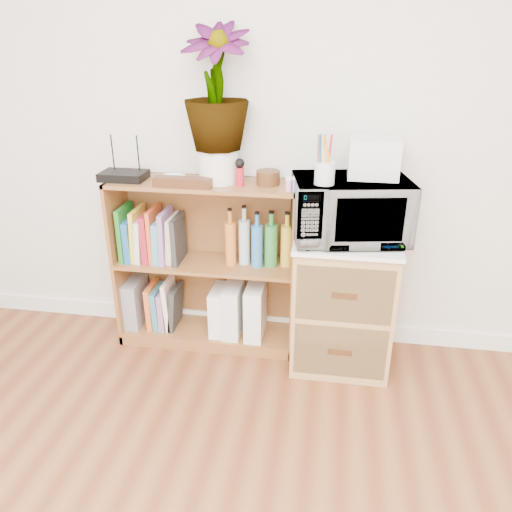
# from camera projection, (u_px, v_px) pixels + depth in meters

# --- Properties ---
(skirting_board) EXTENTS (4.00, 0.02, 0.10)m
(skirting_board) POSITION_uv_depth(u_px,v_px,m) (272.00, 323.00, 3.01)
(skirting_board) COLOR white
(skirting_board) RESTS_ON ground
(bookshelf) EXTENTS (1.00, 0.30, 0.95)m
(bookshelf) POSITION_uv_depth(u_px,v_px,m) (207.00, 265.00, 2.76)
(bookshelf) COLOR brown
(bookshelf) RESTS_ON ground
(wicker_unit) EXTENTS (0.50, 0.45, 0.70)m
(wicker_unit) POSITION_uv_depth(u_px,v_px,m) (342.00, 302.00, 2.63)
(wicker_unit) COLOR #9E7542
(wicker_unit) RESTS_ON ground
(microwave) EXTENTS (0.60, 0.46, 0.30)m
(microwave) POSITION_uv_depth(u_px,v_px,m) (350.00, 209.00, 2.41)
(microwave) COLOR silver
(microwave) RESTS_ON wicker_unit
(pen_cup) EXTENTS (0.09, 0.09, 0.10)m
(pen_cup) POSITION_uv_depth(u_px,v_px,m) (325.00, 173.00, 2.25)
(pen_cup) COLOR silver
(pen_cup) RESTS_ON microwave
(small_appliance) EXTENTS (0.23, 0.19, 0.18)m
(small_appliance) POSITION_uv_depth(u_px,v_px,m) (374.00, 158.00, 2.35)
(small_appliance) COLOR silver
(small_appliance) RESTS_ON microwave
(router) EXTENTS (0.23, 0.16, 0.04)m
(router) POSITION_uv_depth(u_px,v_px,m) (124.00, 176.00, 2.60)
(router) COLOR black
(router) RESTS_ON bookshelf
(white_bowl) EXTENTS (0.13, 0.13, 0.03)m
(white_bowl) POSITION_uv_depth(u_px,v_px,m) (172.00, 179.00, 2.55)
(white_bowl) COLOR white
(white_bowl) RESTS_ON bookshelf
(plant_pot) EXTENTS (0.20, 0.20, 0.17)m
(plant_pot) POSITION_uv_depth(u_px,v_px,m) (218.00, 166.00, 2.54)
(plant_pot) COLOR silver
(plant_pot) RESTS_ON bookshelf
(potted_plant) EXTENTS (0.33, 0.33, 0.59)m
(potted_plant) POSITION_uv_depth(u_px,v_px,m) (216.00, 88.00, 2.38)
(potted_plant) COLOR #2B6C30
(potted_plant) RESTS_ON plant_pot
(trinket_box) EXTENTS (0.29, 0.07, 0.05)m
(trinket_box) POSITION_uv_depth(u_px,v_px,m) (183.00, 182.00, 2.48)
(trinket_box) COLOR #35180E
(trinket_box) RESTS_ON bookshelf
(kokeshi_doll) EXTENTS (0.04, 0.04, 0.09)m
(kokeshi_doll) POSITION_uv_depth(u_px,v_px,m) (240.00, 177.00, 2.48)
(kokeshi_doll) COLOR #AF1523
(kokeshi_doll) RESTS_ON bookshelf
(wooden_bowl) EXTENTS (0.12, 0.12, 0.07)m
(wooden_bowl) POSITION_uv_depth(u_px,v_px,m) (268.00, 178.00, 2.51)
(wooden_bowl) COLOR #3C1F10
(wooden_bowl) RESTS_ON bookshelf
(paint_jars) EXTENTS (0.11, 0.04, 0.06)m
(paint_jars) POSITION_uv_depth(u_px,v_px,m) (295.00, 186.00, 2.40)
(paint_jars) COLOR pink
(paint_jars) RESTS_ON bookshelf
(file_box) EXTENTS (0.08, 0.22, 0.28)m
(file_box) POSITION_uv_depth(u_px,v_px,m) (136.00, 301.00, 2.93)
(file_box) COLOR gray
(file_box) RESTS_ON bookshelf
(magazine_holder_left) EXTENTS (0.09, 0.22, 0.27)m
(magazine_holder_left) POSITION_uv_depth(u_px,v_px,m) (220.00, 310.00, 2.85)
(magazine_holder_left) COLOR white
(magazine_holder_left) RESTS_ON bookshelf
(magazine_holder_mid) EXTENTS (0.09, 0.24, 0.30)m
(magazine_holder_mid) POSITION_uv_depth(u_px,v_px,m) (233.00, 309.00, 2.83)
(magazine_holder_mid) COLOR silver
(magazine_holder_mid) RESTS_ON bookshelf
(magazine_holder_right) EXTENTS (0.10, 0.25, 0.31)m
(magazine_holder_right) POSITION_uv_depth(u_px,v_px,m) (256.00, 310.00, 2.81)
(magazine_holder_right) COLOR white
(magazine_holder_right) RESTS_ON bookshelf
(cookbooks) EXTENTS (0.33, 0.20, 0.30)m
(cookbooks) POSITION_uv_depth(u_px,v_px,m) (153.00, 236.00, 2.74)
(cookbooks) COLOR #1C6C20
(cookbooks) RESTS_ON bookshelf
(liquor_bottles) EXTENTS (0.43, 0.07, 0.32)m
(liquor_bottles) POSITION_uv_depth(u_px,v_px,m) (265.00, 240.00, 2.64)
(liquor_bottles) COLOR orange
(liquor_bottles) RESTS_ON bookshelf
(lower_books) EXTENTS (0.18, 0.19, 0.30)m
(lower_books) POSITION_uv_depth(u_px,v_px,m) (165.00, 305.00, 2.91)
(lower_books) COLOR #D75F26
(lower_books) RESTS_ON bookshelf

